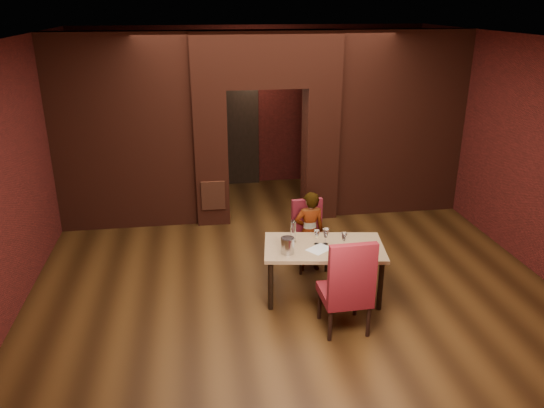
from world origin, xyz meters
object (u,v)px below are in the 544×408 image
at_px(dining_table, 323,271).
at_px(chair_near, 345,283).
at_px(wine_bucket, 287,245).
at_px(wine_glass_a, 317,237).
at_px(chair_far, 310,236).
at_px(person_seated, 309,232).
at_px(water_bottle, 293,231).
at_px(wine_glass_c, 344,240).
at_px(potted_plant, 351,246).
at_px(wine_glass_b, 326,237).

distance_m(dining_table, chair_near, 0.81).
relative_size(chair_near, wine_bucket, 5.80).
bearing_deg(wine_glass_a, dining_table, -40.80).
height_order(chair_far, chair_near, chair_near).
distance_m(person_seated, water_bottle, 0.68).
bearing_deg(person_seated, wine_bucket, 56.97).
bearing_deg(wine_glass_a, water_bottle, 156.81).
bearing_deg(person_seated, wine_glass_c, 104.84).
height_order(dining_table, chair_near, chair_near).
bearing_deg(water_bottle, chair_near, -65.92).
height_order(wine_glass_a, wine_glass_c, same).
bearing_deg(chair_far, dining_table, -94.60).
xyz_separation_m(chair_near, wine_bucket, (-0.56, 0.64, 0.22)).
height_order(wine_glass_a, potted_plant, wine_glass_a).
bearing_deg(wine_bucket, chair_near, -48.59).
xyz_separation_m(chair_far, wine_glass_b, (0.03, -0.74, 0.32)).
height_order(dining_table, wine_glass_a, wine_glass_a).
bearing_deg(chair_far, wine_glass_b, -92.32).
distance_m(dining_table, wine_bucket, 0.69).
xyz_separation_m(wine_glass_a, water_bottle, (-0.28, 0.12, 0.05)).
bearing_deg(person_seated, wine_glass_b, 90.91).
distance_m(chair_far, chair_near, 1.56).
relative_size(dining_table, wine_bucket, 7.36).
bearing_deg(person_seated, dining_table, 88.23).
bearing_deg(person_seated, potted_plant, -169.69).
relative_size(water_bottle, potted_plant, 0.64).
height_order(chair_far, potted_plant, chair_far).
bearing_deg(dining_table, wine_bucket, -156.65).
xyz_separation_m(wine_glass_c, wine_bucket, (-0.74, -0.07, 0.01)).
distance_m(water_bottle, potted_plant, 1.38).
xyz_separation_m(person_seated, wine_glass_a, (-0.05, -0.65, 0.21)).
relative_size(wine_glass_c, water_bottle, 0.65).
distance_m(person_seated, wine_glass_b, 0.71).
xyz_separation_m(person_seated, wine_glass_c, (0.27, -0.78, 0.21)).
distance_m(chair_near, wine_bucket, 0.88).
distance_m(wine_glass_c, water_bottle, 0.66).
bearing_deg(chair_near, dining_table, -87.09).
relative_size(chair_near, potted_plant, 2.59).
relative_size(person_seated, water_bottle, 4.01).
distance_m(wine_glass_a, wine_glass_b, 0.11).
relative_size(dining_table, water_bottle, 5.11).
distance_m(wine_bucket, water_bottle, 0.35).
xyz_separation_m(wine_glass_b, wine_glass_c, (0.21, -0.11, -0.01)).
distance_m(dining_table, person_seated, 0.76).
bearing_deg(wine_glass_a, wine_glass_b, -10.63).
bearing_deg(potted_plant, dining_table, -125.78).
distance_m(person_seated, wine_glass_a, 0.69).
height_order(chair_far, person_seated, person_seated).
bearing_deg(wine_bucket, water_bottle, 67.58).
height_order(water_bottle, potted_plant, water_bottle).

